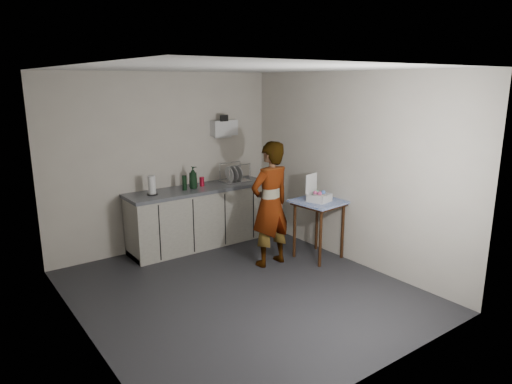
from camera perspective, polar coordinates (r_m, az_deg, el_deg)
ground at (r=5.65m, az=-1.82°, el=-12.23°), size 4.00×4.00×0.00m
wall_back at (r=6.91m, az=-11.30°, el=3.71°), size 3.60×0.02×2.60m
wall_right at (r=6.37m, az=11.50°, el=2.86°), size 0.02×4.00×2.60m
wall_left at (r=4.49m, az=-21.18°, el=-2.36°), size 0.02×4.00×2.60m
ceiling at (r=5.08m, az=-2.05°, el=15.12°), size 3.60×4.00×0.01m
kitchen_counter at (r=7.04m, az=-7.01°, el=-3.26°), size 2.24×0.62×0.91m
wall_shelf at (r=7.27m, az=-4.02°, el=7.98°), size 0.42×0.18×0.37m
side_table at (r=6.46m, az=7.91°, el=-1.98°), size 0.71×0.71×0.84m
standing_man at (r=6.14m, az=1.79°, el=-1.55°), size 0.65×0.44×1.71m
soap_bottle at (r=6.83m, az=-7.87°, el=1.82°), size 0.18×0.18×0.33m
soda_can at (r=6.99m, az=-6.78°, el=1.31°), size 0.07×0.07×0.14m
dark_bottle at (r=6.75m, az=-8.94°, el=1.15°), size 0.06×0.06×0.22m
paper_towel at (r=6.56m, az=-12.89°, el=0.76°), size 0.15×0.15×0.27m
dish_rack at (r=7.24m, az=-2.69°, el=1.82°), size 0.43×0.32×0.30m
bakery_box at (r=6.37m, az=7.79°, el=-0.43°), size 0.32×0.33×0.37m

